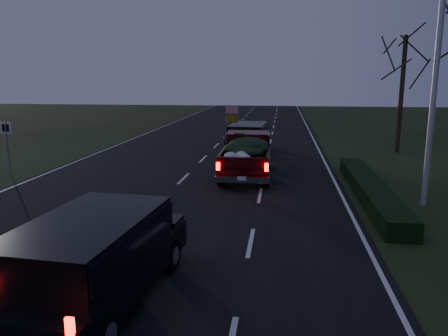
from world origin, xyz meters
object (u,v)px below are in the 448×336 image
(pickup_truck, at_px, (247,153))
(light_pole, at_px, (438,48))
(rear_suv, at_px, (93,252))
(lead_suv, at_px, (248,135))

(pickup_truck, bearing_deg, light_pole, -31.98)
(rear_suv, bearing_deg, light_pole, 47.85)
(pickup_truck, bearing_deg, rear_suv, -100.73)
(light_pole, distance_m, lead_suv, 13.47)
(lead_suv, relative_size, rear_suv, 0.97)
(lead_suv, xyz_separation_m, rear_suv, (-1.60, -18.80, 0.02))
(light_pole, xyz_separation_m, rear_suv, (-8.75, -8.27, -4.35))
(pickup_truck, height_order, rear_suv, pickup_truck)
(light_pole, bearing_deg, lead_suv, 124.18)
(pickup_truck, xyz_separation_m, rear_suv, (-2.04, -12.25, 0.03))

